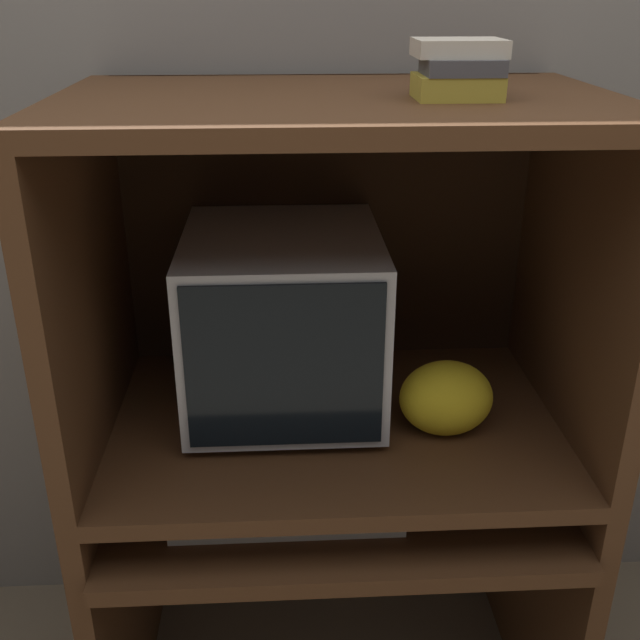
% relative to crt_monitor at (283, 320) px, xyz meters
% --- Properties ---
extents(wall_back, '(6.00, 0.06, 2.60)m').
position_rel_crt_monitor_xyz_m(wall_back, '(0.11, 0.32, 0.31)').
color(wall_back, gray).
rests_on(wall_back, ground_plane).
extents(desk_base, '(1.03, 0.70, 0.66)m').
position_rel_crt_monitor_xyz_m(desk_base, '(0.11, -0.12, -0.57)').
color(desk_base, '#4C2D19').
rests_on(desk_base, ground_plane).
extents(desk_monitor_shelf, '(1.03, 0.67, 0.13)m').
position_rel_crt_monitor_xyz_m(desk_monitor_shelf, '(0.11, -0.08, -0.23)').
color(desk_monitor_shelf, '#4C2D19').
rests_on(desk_monitor_shelf, desk_base).
extents(hutch_upper, '(1.03, 0.67, 0.68)m').
position_rel_crt_monitor_xyz_m(hutch_upper, '(0.11, -0.04, 0.25)').
color(hutch_upper, '#4C2D19').
rests_on(hutch_upper, desk_monitor_shelf).
extents(crt_monitor, '(0.41, 0.46, 0.39)m').
position_rel_crt_monitor_xyz_m(crt_monitor, '(0.00, 0.00, 0.00)').
color(crt_monitor, '#B2B2B7').
rests_on(crt_monitor, desk_monitor_shelf).
extents(keyboard, '(0.46, 0.15, 0.03)m').
position_rel_crt_monitor_xyz_m(keyboard, '(-0.00, -0.25, -0.32)').
color(keyboard, beige).
rests_on(keyboard, desk_base).
extents(mouse, '(0.06, 0.04, 0.03)m').
position_rel_crt_monitor_xyz_m(mouse, '(0.30, -0.23, -0.32)').
color(mouse, '#28282B').
rests_on(mouse, desk_base).
extents(snack_bag, '(0.19, 0.15, 0.16)m').
position_rel_crt_monitor_xyz_m(snack_bag, '(0.33, -0.14, -0.12)').
color(snack_bag, gold).
rests_on(snack_bag, desk_monitor_shelf).
extents(book_stack, '(0.15, 0.13, 0.10)m').
position_rel_crt_monitor_xyz_m(book_stack, '(0.31, -0.14, 0.53)').
color(book_stack, gold).
rests_on(book_stack, hutch_upper).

